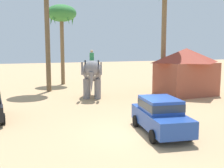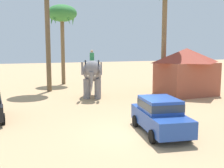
# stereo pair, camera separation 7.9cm
# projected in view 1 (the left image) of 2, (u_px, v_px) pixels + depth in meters

# --- Properties ---
(ground_plane) EXTENTS (120.00, 120.00, 0.00)m
(ground_plane) POSITION_uv_depth(u_px,v_px,m) (133.00, 133.00, 13.16)
(ground_plane) COLOR tan
(car_sedan_foreground) EXTENTS (2.32, 4.30, 1.70)m
(car_sedan_foreground) POSITION_uv_depth(u_px,v_px,m) (160.00, 114.00, 13.12)
(car_sedan_foreground) COLOR #23479E
(car_sedan_foreground) RESTS_ON ground
(elephant_with_mahout) EXTENTS (2.57, 4.02, 3.88)m
(elephant_with_mahout) POSITION_uv_depth(u_px,v_px,m) (92.00, 73.00, 22.28)
(elephant_with_mahout) COLOR slate
(elephant_with_mahout) RESTS_ON ground
(palm_tree_left_of_road) EXTENTS (3.20, 3.20, 8.60)m
(palm_tree_left_of_road) POSITION_uv_depth(u_px,v_px,m) (62.00, 16.00, 29.46)
(palm_tree_left_of_road) COLOR brown
(palm_tree_left_of_road) RESTS_ON ground
(roadside_hut) EXTENTS (5.16, 4.39, 4.00)m
(roadside_hut) POSITION_uv_depth(u_px,v_px,m) (186.00, 70.00, 23.52)
(roadside_hut) COLOR #994C38
(roadside_hut) RESTS_ON ground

